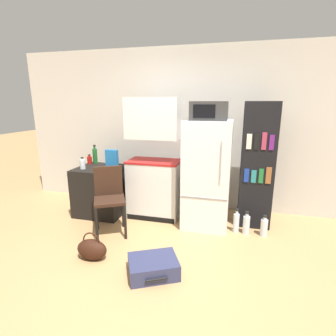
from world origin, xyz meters
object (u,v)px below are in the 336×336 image
at_px(side_table, 101,190).
at_px(bottle_wine_dark, 111,159).
at_px(kitchen_hutch, 154,164).
at_px(bottle_green_tall, 95,155).
at_px(refrigerator, 207,174).
at_px(water_bottle_middle, 246,224).
at_px(water_bottle_front, 236,222).
at_px(bottle_ketchup_red, 90,160).
at_px(bowl, 99,170).
at_px(bookshelf, 257,166).
at_px(handbag, 92,249).
at_px(water_bottle_back, 264,227).
at_px(microwave, 209,111).
at_px(cereal_box, 112,159).
at_px(chair, 109,194).
at_px(suitcase_large_flat, 153,267).
at_px(bottle_clear_short, 83,164).

bearing_deg(side_table, bottle_wine_dark, 62.89).
distance_m(kitchen_hutch, bottle_green_tall, 1.11).
xyz_separation_m(refrigerator, water_bottle_middle, (0.58, -0.17, -0.63)).
bearing_deg(water_bottle_front, bottle_ketchup_red, 172.05).
height_order(bottle_green_tall, bowl, bottle_green_tall).
relative_size(bookshelf, water_bottle_front, 5.17).
bearing_deg(bottle_ketchup_red, bottle_wine_dark, -1.40).
bearing_deg(kitchen_hutch, water_bottle_front, -11.05).
distance_m(bowl, handbag, 1.27).
height_order(kitchen_hutch, water_bottle_front, kitchen_hutch).
bearing_deg(water_bottle_back, microwave, 168.04).
bearing_deg(cereal_box, chair, -69.44).
bearing_deg(water_bottle_back, side_table, 176.43).
distance_m(bowl, water_bottle_back, 2.48).
bearing_deg(bookshelf, refrigerator, -166.94).
bearing_deg(bowl, bottle_green_tall, 125.04).
relative_size(side_table, refrigerator, 0.50).
bearing_deg(bottle_ketchup_red, water_bottle_middle, -7.83).
xyz_separation_m(microwave, chair, (-1.26, -0.58, -1.10)).
xyz_separation_m(bowl, suitcase_large_flat, (1.18, -1.10, -0.70)).
relative_size(suitcase_large_flat, handbag, 1.74).
distance_m(kitchen_hutch, water_bottle_front, 1.47).
relative_size(bottle_ketchup_red, suitcase_large_flat, 0.25).
height_order(bowl, water_bottle_front, bowl).
bearing_deg(water_bottle_front, bottle_green_tall, 170.16).
distance_m(cereal_box, suitcase_large_flat, 1.86).
bearing_deg(bottle_ketchup_red, bottle_clear_short, -76.65).
bearing_deg(kitchen_hutch, water_bottle_middle, -10.53).
relative_size(water_bottle_middle, water_bottle_back, 1.09).
xyz_separation_m(bottle_ketchup_red, bottle_green_tall, (0.07, 0.07, 0.06)).
relative_size(kitchen_hutch, bottle_wine_dark, 7.29).
bearing_deg(chair, bookshelf, -7.84).
bearing_deg(refrigerator, bowl, -171.43).
relative_size(refrigerator, bottle_wine_dark, 6.08).
xyz_separation_m(microwave, water_bottle_back, (0.81, -0.17, -1.53)).
bearing_deg(bottle_green_tall, microwave, -7.52).
distance_m(refrigerator, bottle_clear_short, 1.91).
height_order(bottle_green_tall, handbag, bottle_green_tall).
relative_size(bottle_wine_dark, handbag, 0.70).
bearing_deg(bottle_clear_short, bookshelf, 6.94).
bearing_deg(microwave, bottle_ketchup_red, 174.74).
height_order(bowl, water_bottle_middle, bowl).
relative_size(bottle_ketchup_red, bottle_clear_short, 0.87).
bearing_deg(microwave, cereal_box, -178.16).
bearing_deg(water_bottle_middle, water_bottle_back, -0.49).
height_order(refrigerator, bowl, refrigerator).
bearing_deg(kitchen_hutch, bottle_clear_short, -167.24).
xyz_separation_m(microwave, cereal_box, (-1.45, -0.05, -0.74)).
relative_size(bowl, water_bottle_front, 0.43).
bearing_deg(bottle_ketchup_red, water_bottle_back, -7.23).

